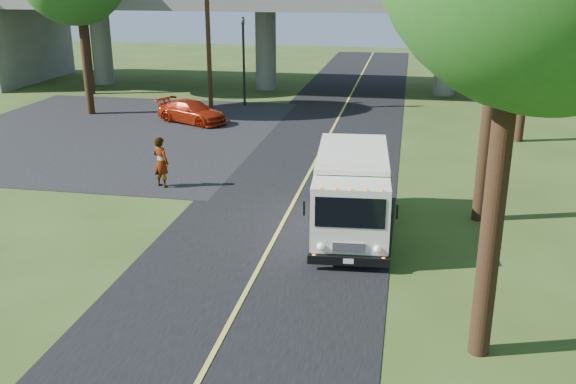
% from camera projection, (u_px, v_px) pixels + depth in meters
% --- Properties ---
extents(ground, '(120.00, 120.00, 0.00)m').
position_uv_depth(ground, '(215.00, 351.00, 13.64)').
color(ground, '#2E4418').
rests_on(ground, ground).
extents(road, '(7.00, 90.00, 0.02)m').
position_uv_depth(road, '(296.00, 197.00, 22.94)').
color(road, black).
rests_on(road, ground).
extents(parking_lot, '(16.00, 18.00, 0.01)m').
position_uv_depth(parking_lot, '(109.00, 132.00, 32.31)').
color(parking_lot, black).
rests_on(parking_lot, ground).
extents(lane_line, '(0.12, 90.00, 0.01)m').
position_uv_depth(lane_line, '(296.00, 197.00, 22.93)').
color(lane_line, gold).
rests_on(lane_line, road).
extents(overpass, '(54.00, 10.00, 7.30)m').
position_uv_depth(overpass, '(355.00, 22.00, 41.92)').
color(overpass, slate).
rests_on(overpass, ground).
extents(traffic_signal, '(0.18, 0.22, 5.20)m').
position_uv_depth(traffic_signal, '(244.00, 52.00, 37.83)').
color(traffic_signal, black).
rests_on(traffic_signal, ground).
extents(utility_pole, '(1.60, 0.26, 9.00)m').
position_uv_depth(utility_pole, '(208.00, 30.00, 35.78)').
color(utility_pole, '#472D19').
rests_on(utility_pole, ground).
extents(step_van, '(2.59, 6.02, 2.47)m').
position_uv_depth(step_van, '(352.00, 191.00, 19.48)').
color(step_van, silver).
rests_on(step_van, ground).
extents(red_sedan, '(4.43, 3.20, 1.19)m').
position_uv_depth(red_sedan, '(192.00, 112.00, 34.22)').
color(red_sedan, '#991F09').
rests_on(red_sedan, ground).
extents(pedestrian, '(0.83, 0.71, 1.92)m').
position_uv_depth(pedestrian, '(161.00, 162.00, 23.78)').
color(pedestrian, gray).
rests_on(pedestrian, ground).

